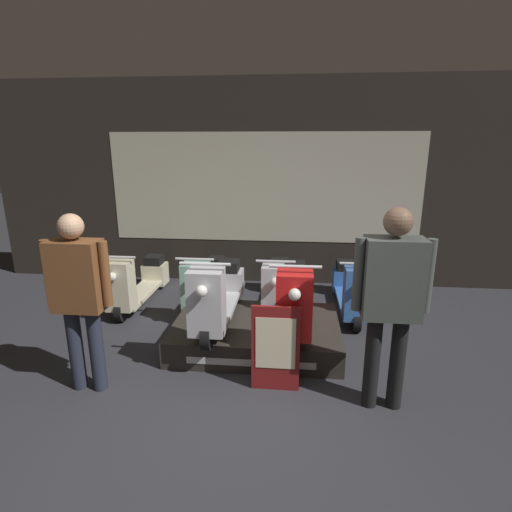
{
  "coord_description": "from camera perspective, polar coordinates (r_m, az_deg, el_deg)",
  "views": [
    {
      "loc": [
        0.5,
        -2.64,
        2.2
      ],
      "look_at": [
        0.04,
        2.02,
        0.9
      ],
      "focal_mm": 28.0,
      "sensor_mm": 36.0,
      "label": 1
    }
  ],
  "objects": [
    {
      "name": "scooter_backrow_2",
      "position": [
        5.5,
        3.08,
        -4.39
      ],
      "size": [
        0.48,
        1.69,
        0.88
      ],
      "color": "black",
      "rests_on": "ground_plane"
    },
    {
      "name": "scooter_backrow_3",
      "position": [
        5.55,
        13.39,
        -4.62
      ],
      "size": [
        0.48,
        1.69,
        0.88
      ],
      "color": "black",
      "rests_on": "ground_plane"
    },
    {
      "name": "shop_wall_back",
      "position": [
        6.4,
        1.13,
        10.15
      ],
      "size": [
        8.88,
        0.09,
        3.2
      ],
      "color": "#28231E",
      "rests_on": "ground_plane"
    },
    {
      "name": "person_right_browsing",
      "position": [
        3.42,
        18.76,
        -5.01
      ],
      "size": [
        0.63,
        0.26,
        1.75
      ],
      "color": "black",
      "rests_on": "ground_plane"
    },
    {
      "name": "scooter_display_right",
      "position": [
        4.35,
        5.47,
        -5.97
      ],
      "size": [
        0.48,
        1.69,
        0.88
      ],
      "color": "black",
      "rests_on": "display_platform"
    },
    {
      "name": "price_sign_board",
      "position": [
        3.73,
        2.81,
        -13.04
      ],
      "size": [
        0.44,
        0.04,
        0.83
      ],
      "color": "maroon",
      "rests_on": "ground_plane"
    },
    {
      "name": "display_platform",
      "position": [
        4.61,
        0.07,
        -10.97
      ],
      "size": [
        1.84,
        1.25,
        0.29
      ],
      "color": "#2D2823",
      "rests_on": "ground_plane"
    },
    {
      "name": "scooter_backrow_0",
      "position": [
        5.92,
        -16.51,
        -3.57
      ],
      "size": [
        0.48,
        1.69,
        0.88
      ],
      "color": "black",
      "rests_on": "ground_plane"
    },
    {
      "name": "scooter_backrow_1",
      "position": [
        5.63,
        -7.08,
        -4.02
      ],
      "size": [
        0.48,
        1.69,
        0.88
      ],
      "color": "black",
      "rests_on": "ground_plane"
    },
    {
      "name": "person_left_browsing",
      "position": [
        3.84,
        -24.01,
        -4.41
      ],
      "size": [
        0.6,
        0.25,
        1.65
      ],
      "color": "#232838",
      "rests_on": "ground_plane"
    },
    {
      "name": "ground_plane",
      "position": [
        3.48,
        -4.31,
        -23.79
      ],
      "size": [
        30.0,
        30.0,
        0.0
      ],
      "primitive_type": "plane",
      "color": "#2D2D33"
    },
    {
      "name": "scooter_display_left",
      "position": [
        4.42,
        -5.39,
        -5.58
      ],
      "size": [
        0.48,
        1.69,
        0.88
      ],
      "color": "black",
      "rests_on": "display_platform"
    }
  ]
}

